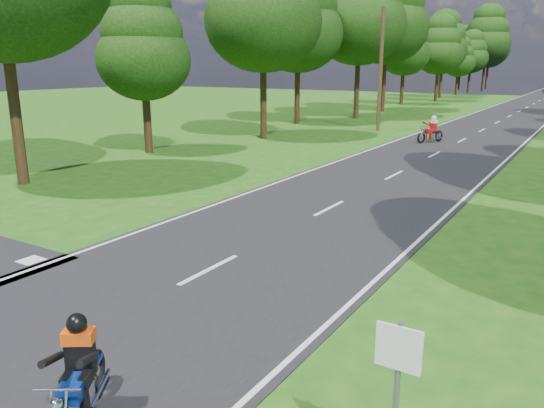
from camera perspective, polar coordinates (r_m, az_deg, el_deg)
The scene contains 7 objects.
ground at distance 10.36m, azimuth -13.74°, elevation -10.45°, with size 160.00×160.00×0.00m, color #1A4F12.
main_road at distance 57.04m, azimuth 25.04°, elevation 9.02°, with size 7.00×140.00×0.02m, color black.
road_markings at distance 55.21m, azimuth 24.65°, elevation 8.93°, with size 7.40×140.00×0.01m.
telegraph_pole at distance 36.78m, azimuth 11.61°, elevation 14.03°, with size 1.20×0.26×8.00m.
road_sign at distance 5.53m, azimuth 13.26°, elevation -18.45°, with size 0.45×0.07×2.00m.
rider_near_blue at distance 7.14m, azimuth -20.34°, elevation -16.68°, with size 0.56×1.68×1.40m, color navy, non-canonical shape.
rider_far_red at distance 31.96m, azimuth 16.71°, elevation 7.74°, with size 0.61×1.83×1.53m, color #B70E1D, non-canonical shape.
Camera 1 is at (6.84, -6.47, 4.33)m, focal length 35.00 mm.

